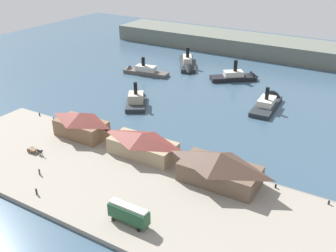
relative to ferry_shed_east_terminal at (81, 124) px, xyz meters
The scene contains 20 objects.
ground_plane 24.64m from the ferry_shed_east_terminal, 20.85° to the left, with size 320.00×320.00×0.00m, color #385166.
quay_promenade 26.61m from the ferry_shed_east_terminal, 30.75° to the right, with size 110.00×36.00×1.20m, color gray.
seawall_edge 23.53m from the ferry_shed_east_terminal, 12.47° to the left, with size 110.00×0.80×1.00m, color slate.
ferry_shed_east_terminal is the anchor object (origin of this frame).
ferry_shed_west_terminal 21.88m from the ferry_shed_east_terminal, ahead, with size 18.88×8.57×6.65m.
ferry_shed_central_terminal 44.95m from the ferry_shed_east_terminal, ahead, with size 19.30×10.10×8.09m.
street_tram 43.00m from the ferry_shed_east_terminal, 35.03° to the right, with size 9.12×2.60×4.42m.
horse_cart 15.25m from the ferry_shed_east_terminal, 105.00° to the right, with size 5.58×1.64×1.87m.
pedestrian_near_east_shed 29.81m from the ferry_shed_east_terminal, 68.16° to the right, with size 0.44×0.44×1.76m.
pedestrian_at_waters_edge 22.17m from the ferry_shed_east_terminal, 76.22° to the right, with size 0.43×0.43×1.74m.
mooring_post_west 57.64m from the ferry_shed_east_terminal, ahead, with size 0.44×0.44×0.90m, color black.
mooring_post_center_east 22.69m from the ferry_shed_east_terminal, behind, with size 0.44×0.44×0.90m, color black.
mooring_post_east 69.60m from the ferry_shed_east_terminal, ahead, with size 0.44×0.44×0.90m, color black.
mooring_post_center_west 16.15m from the ferry_shed_east_terminal, 167.01° to the left, with size 0.44×0.44×0.90m, color black.
ferry_near_quay 67.04m from the ferry_shed_east_terminal, 54.00° to the left, with size 8.06×22.54×10.31m.
ferry_mid_harbor 31.38m from the ferry_shed_east_terminal, 94.09° to the left, with size 13.75×16.75×11.20m.
ferry_outer_harbor 63.31m from the ferry_shed_east_terminal, 108.41° to the left, with size 22.44×7.67×9.10m.
ferry_approaching_east 77.07m from the ferry_shed_east_terminal, 75.00° to the left, with size 19.76×17.12×10.41m.
ferry_approaching_west 78.58m from the ferry_shed_east_terminal, 94.84° to the left, with size 18.52×25.28×11.02m.
far_headland 120.71m from the ferry_shed_east_terminal, 79.24° to the left, with size 180.00×24.00×8.00m, color #60665B.
Camera 1 is at (52.33, -83.72, 54.69)m, focal length 41.64 mm.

